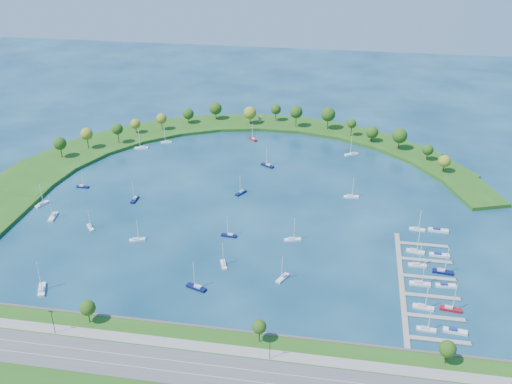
% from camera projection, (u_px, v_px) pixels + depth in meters
% --- Properties ---
extents(ground, '(700.00, 700.00, 0.00)m').
position_uv_depth(ground, '(245.00, 202.00, 307.33)').
color(ground, '#072A42').
rests_on(ground, ground).
extents(south_shoreline, '(420.00, 43.10, 11.60)m').
position_uv_depth(south_shoreline, '(180.00, 366.00, 199.13)').
color(south_shoreline, '#225316').
rests_on(south_shoreline, ground).
extents(breakwater, '(286.74, 247.64, 2.00)m').
position_uv_depth(breakwater, '(186.00, 158.00, 356.41)').
color(breakwater, '#225316').
rests_on(breakwater, ground).
extents(breakwater_trees, '(235.84, 93.15, 15.52)m').
position_uv_depth(breakwater_trees, '(262.00, 124.00, 382.63)').
color(breakwater_trees, '#382314').
rests_on(breakwater_trees, breakwater).
extents(harbor_tower, '(2.60, 2.60, 4.10)m').
position_uv_depth(harbor_tower, '(260.00, 119.00, 409.43)').
color(harbor_tower, gray).
rests_on(harbor_tower, breakwater).
extents(dock_system, '(24.28, 82.00, 1.60)m').
position_uv_depth(dock_system, '(419.00, 286.00, 241.13)').
color(dock_system, gray).
rests_on(dock_system, ground).
extents(moored_boat_0, '(7.62, 2.68, 10.99)m').
position_uv_depth(moored_boat_0, '(229.00, 235.00, 276.17)').
color(moored_boat_0, '#0A1042').
rests_on(moored_boat_0, ground).
extents(moored_boat_1, '(8.58, 6.48, 12.60)m').
position_uv_depth(moored_boat_1, '(267.00, 165.00, 347.42)').
color(moored_boat_1, '#0A1042').
rests_on(moored_boat_1, ground).
extents(moored_boat_2, '(5.30, 7.84, 11.29)m').
position_uv_depth(moored_boat_2, '(283.00, 277.00, 245.59)').
color(moored_boat_2, white).
rests_on(moored_boat_2, ground).
extents(moored_boat_3, '(6.63, 6.86, 10.96)m').
position_uv_depth(moored_boat_3, '(253.00, 139.00, 385.08)').
color(moored_boat_3, maroon).
rests_on(moored_boat_3, ground).
extents(moored_boat_4, '(3.79, 9.25, 13.20)m').
position_uv_depth(moored_boat_4, '(53.00, 216.00, 292.16)').
color(moored_boat_4, white).
rests_on(moored_boat_4, ground).
extents(moored_boat_5, '(9.17, 5.31, 13.01)m').
position_uv_depth(moored_boat_5, '(196.00, 287.00, 239.42)').
color(moored_boat_5, '#0A1042').
rests_on(moored_boat_5, ground).
extents(moored_boat_6, '(5.48, 7.66, 11.13)m').
position_uv_depth(moored_boat_6, '(241.00, 192.00, 315.76)').
color(moored_boat_6, '#0A1042').
rests_on(moored_boat_6, ground).
extents(moored_boat_7, '(7.61, 4.81, 10.86)m').
position_uv_depth(moored_boat_7, '(137.00, 239.00, 272.75)').
color(moored_boat_7, white).
rests_on(moored_boat_7, ground).
extents(moored_boat_8, '(8.27, 4.58, 11.71)m').
position_uv_depth(moored_boat_8, '(293.00, 239.00, 272.82)').
color(moored_boat_8, white).
rests_on(moored_boat_8, ground).
extents(moored_boat_9, '(8.30, 3.44, 11.84)m').
position_uv_depth(moored_boat_9, '(351.00, 196.00, 311.51)').
color(moored_boat_9, white).
rests_on(moored_boat_9, ground).
extents(moored_boat_10, '(2.32, 7.88, 11.53)m').
position_uv_depth(moored_boat_10, '(135.00, 199.00, 308.81)').
color(moored_boat_10, '#0A1042').
rests_on(moored_boat_10, ground).
extents(moored_boat_11, '(7.31, 3.86, 10.36)m').
position_uv_depth(moored_boat_11, '(166.00, 142.00, 380.40)').
color(moored_boat_11, white).
rests_on(moored_boat_11, ground).
extents(moored_boat_12, '(4.63, 7.61, 10.83)m').
position_uv_depth(moored_boat_12, '(224.00, 264.00, 254.37)').
color(moored_boat_12, white).
rests_on(moored_boat_12, ground).
extents(moored_boat_13, '(4.91, 8.30, 11.80)m').
position_uv_depth(moored_boat_13, '(42.00, 204.00, 304.14)').
color(moored_boat_13, white).
rests_on(moored_boat_13, ground).
extents(moored_boat_14, '(7.00, 2.21, 10.18)m').
position_uv_depth(moored_boat_14, '(83.00, 186.00, 322.41)').
color(moored_boat_14, '#0A1042').
rests_on(moored_boat_14, ground).
extents(moored_boat_15, '(5.95, 6.75, 10.38)m').
position_uv_depth(moored_boat_15, '(90.00, 227.00, 282.85)').
color(moored_boat_15, white).
rests_on(moored_boat_15, ground).
extents(moored_boat_16, '(8.77, 6.25, 12.73)m').
position_uv_depth(moored_boat_16, '(351.00, 154.00, 362.45)').
color(moored_boat_16, white).
rests_on(moored_boat_16, ground).
extents(moored_boat_17, '(6.19, 9.63, 13.77)m').
position_uv_depth(moored_boat_17, '(42.00, 289.00, 238.00)').
color(moored_boat_17, white).
rests_on(moored_boat_17, ground).
extents(moored_boat_18, '(8.86, 4.56, 12.54)m').
position_uv_depth(moored_boat_18, '(141.00, 147.00, 371.55)').
color(moored_boat_18, white).
rests_on(moored_boat_18, ground).
extents(docked_boat_0, '(7.34, 2.50, 10.61)m').
position_uv_depth(docked_boat_0, '(426.00, 329.00, 216.51)').
color(docked_boat_0, white).
rests_on(docked_boat_0, ground).
extents(docked_boat_1, '(8.99, 3.34, 1.79)m').
position_uv_depth(docked_boat_1, '(455.00, 331.00, 215.62)').
color(docked_boat_1, white).
rests_on(docked_boat_1, ground).
extents(docked_boat_2, '(8.53, 3.45, 12.18)m').
position_uv_depth(docked_boat_2, '(423.00, 306.00, 228.03)').
color(docked_boat_2, white).
rests_on(docked_boat_2, ground).
extents(docked_boat_3, '(8.65, 3.32, 12.39)m').
position_uv_depth(docked_boat_3, '(451.00, 308.00, 226.97)').
color(docked_boat_3, maroon).
rests_on(docked_boat_3, ground).
extents(docked_boat_4, '(8.69, 2.44, 12.77)m').
position_uv_depth(docked_boat_4, '(420.00, 283.00, 241.74)').
color(docked_boat_4, white).
rests_on(docked_boat_4, ground).
extents(docked_boat_5, '(8.46, 3.04, 1.69)m').
position_uv_depth(docked_boat_5, '(445.00, 285.00, 240.81)').
color(docked_boat_5, white).
rests_on(docked_boat_5, ground).
extents(docked_boat_6, '(7.89, 2.51, 11.47)m').
position_uv_depth(docked_boat_6, '(417.00, 265.00, 253.97)').
color(docked_boat_6, white).
rests_on(docked_boat_6, ground).
extents(docked_boat_7, '(9.00, 3.36, 12.93)m').
position_uv_depth(docked_boat_7, '(443.00, 271.00, 249.41)').
color(docked_boat_7, '#0A1042').
rests_on(docked_boat_7, ground).
extents(docked_boat_8, '(8.50, 3.62, 12.10)m').
position_uv_depth(docked_boat_8, '(415.00, 251.00, 263.70)').
color(docked_boat_8, white).
rests_on(docked_boat_8, ground).
extents(docked_boat_9, '(8.92, 2.67, 1.81)m').
position_uv_depth(docked_boat_9, '(439.00, 255.00, 261.20)').
color(docked_boat_9, white).
rests_on(docked_boat_9, ground).
extents(docked_boat_10, '(7.65, 2.69, 11.04)m').
position_uv_depth(docked_boat_10, '(417.00, 229.00, 281.22)').
color(docked_boat_10, white).
rests_on(docked_boat_10, ground).
extents(docked_boat_11, '(9.72, 3.17, 1.96)m').
position_uv_depth(docked_boat_11, '(438.00, 230.00, 280.40)').
color(docked_boat_11, white).
rests_on(docked_boat_11, ground).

